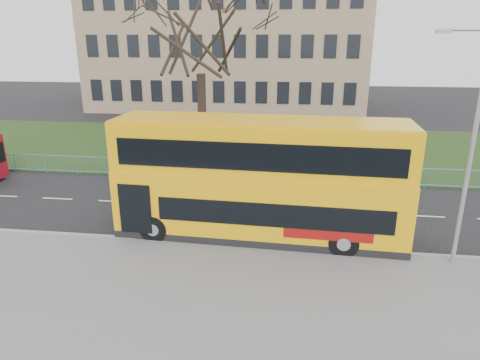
% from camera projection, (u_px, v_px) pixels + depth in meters
% --- Properties ---
extents(ground, '(120.00, 120.00, 0.00)m').
position_uv_depth(ground, '(224.00, 229.00, 18.30)').
color(ground, black).
rests_on(ground, ground).
extents(pavement, '(80.00, 10.50, 0.12)m').
position_uv_depth(pavement, '(185.00, 328.00, 11.93)').
color(pavement, slate).
rests_on(pavement, ground).
extents(kerb, '(80.00, 0.20, 0.14)m').
position_uv_depth(kerb, '(217.00, 244.00, 16.82)').
color(kerb, gray).
rests_on(kerb, ground).
extents(grass_verge, '(80.00, 15.40, 0.08)m').
position_uv_depth(grass_verge, '(255.00, 147.00, 31.75)').
color(grass_verge, '#1D3915').
rests_on(grass_verge, ground).
extents(guard_railing, '(40.00, 0.12, 1.10)m').
position_uv_depth(guard_railing, '(242.00, 171.00, 24.34)').
color(guard_railing, '#6797B7').
rests_on(guard_railing, ground).
extents(bare_tree, '(9.33, 9.33, 13.33)m').
position_uv_depth(bare_tree, '(200.00, 56.00, 25.94)').
color(bare_tree, black).
rests_on(bare_tree, grass_verge).
extents(civic_building, '(30.00, 15.00, 14.00)m').
position_uv_depth(civic_building, '(229.00, 45.00, 49.64)').
color(civic_building, '#8E775A').
rests_on(civic_building, ground).
extents(yellow_bus, '(11.48, 3.20, 4.77)m').
position_uv_depth(yellow_bus, '(260.00, 177.00, 16.82)').
color(yellow_bus, '#FFB40A').
rests_on(yellow_bus, ground).
extents(street_lamp, '(1.68, 0.31, 7.93)m').
position_uv_depth(street_lamp, '(469.00, 144.00, 13.99)').
color(street_lamp, '#97999F').
rests_on(street_lamp, pavement).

